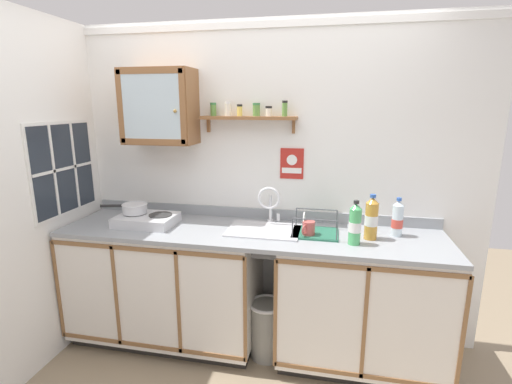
% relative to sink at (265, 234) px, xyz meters
% --- Properties ---
extents(floor, '(5.76, 5.76, 0.00)m').
position_rel_sink_xyz_m(floor, '(-0.11, -0.32, -0.91)').
color(floor, gray).
rests_on(floor, ground).
extents(back_wall, '(3.36, 0.07, 2.41)m').
position_rel_sink_xyz_m(back_wall, '(-0.11, 0.31, 0.31)').
color(back_wall, white).
rests_on(back_wall, ground).
extents(side_wall_left, '(0.05, 3.40, 2.41)m').
position_rel_sink_xyz_m(side_wall_left, '(-1.51, -0.62, 0.30)').
color(side_wall_left, white).
rests_on(side_wall_left, ground).
extents(lower_cabinet_run, '(1.43, 0.64, 0.91)m').
position_rel_sink_xyz_m(lower_cabinet_run, '(-0.76, -0.04, -0.45)').
color(lower_cabinet_run, black).
rests_on(lower_cabinet_run, ground).
extents(lower_cabinet_run_right, '(1.14, 0.64, 0.91)m').
position_rel_sink_xyz_m(lower_cabinet_run_right, '(0.70, -0.04, -0.45)').
color(lower_cabinet_run_right, black).
rests_on(lower_cabinet_run_right, ground).
extents(countertop, '(2.72, 0.67, 0.03)m').
position_rel_sink_xyz_m(countertop, '(-0.11, -0.04, 0.02)').
color(countertop, gray).
rests_on(countertop, lower_cabinet_run).
extents(backsplash, '(2.72, 0.02, 0.08)m').
position_rel_sink_xyz_m(backsplash, '(-0.11, 0.27, 0.07)').
color(backsplash, gray).
rests_on(backsplash, countertop).
extents(sink, '(0.51, 0.41, 0.44)m').
position_rel_sink_xyz_m(sink, '(0.00, 0.00, 0.00)').
color(sink, silver).
rests_on(sink, countertop).
extents(hot_plate_stove, '(0.43, 0.31, 0.08)m').
position_rel_sink_xyz_m(hot_plate_stove, '(-0.89, -0.06, 0.07)').
color(hot_plate_stove, silver).
rests_on(hot_plate_stove, countertop).
extents(saucepan, '(0.34, 0.19, 0.07)m').
position_rel_sink_xyz_m(saucepan, '(-0.99, -0.03, 0.15)').
color(saucepan, silver).
rests_on(saucepan, hot_plate_stove).
extents(bottle_water_clear_0, '(0.08, 0.08, 0.27)m').
position_rel_sink_xyz_m(bottle_water_clear_0, '(0.90, 0.07, 0.15)').
color(bottle_water_clear_0, silver).
rests_on(bottle_water_clear_0, countertop).
extents(bottle_soda_green_1, '(0.08, 0.08, 0.29)m').
position_rel_sink_xyz_m(bottle_soda_green_1, '(0.61, -0.15, 0.16)').
color(bottle_soda_green_1, '#4CB266').
rests_on(bottle_soda_green_1, countertop).
extents(bottle_juice_amber_2, '(0.09, 0.09, 0.31)m').
position_rel_sink_xyz_m(bottle_juice_amber_2, '(0.72, -0.03, 0.17)').
color(bottle_juice_amber_2, gold).
rests_on(bottle_juice_amber_2, countertop).
extents(dish_rack, '(0.32, 0.28, 0.15)m').
position_rel_sink_xyz_m(dish_rack, '(0.35, -0.01, 0.05)').
color(dish_rack, '#26664C').
rests_on(dish_rack, countertop).
extents(mug, '(0.09, 0.12, 0.10)m').
position_rel_sink_xyz_m(mug, '(0.31, -0.07, 0.08)').
color(mug, '#B24C47').
rests_on(mug, countertop).
extents(wall_cabinet, '(0.53, 0.29, 0.55)m').
position_rel_sink_xyz_m(wall_cabinet, '(-0.83, 0.14, 0.89)').
color(wall_cabinet, brown).
extents(spice_shelf, '(0.71, 0.14, 0.23)m').
position_rel_sink_xyz_m(spice_shelf, '(-0.17, 0.21, 0.83)').
color(spice_shelf, brown).
extents(warning_sign, '(0.17, 0.01, 0.23)m').
position_rel_sink_xyz_m(warning_sign, '(0.16, 0.28, 0.47)').
color(warning_sign, '#B2261E').
extents(window, '(0.03, 0.66, 0.68)m').
position_rel_sink_xyz_m(window, '(-1.48, -0.14, 0.45)').
color(window, '#262D38').
extents(trash_bin, '(0.26, 0.26, 0.43)m').
position_rel_sink_xyz_m(trash_bin, '(0.04, -0.11, -0.68)').
color(trash_bin, gray).
rests_on(trash_bin, ground).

